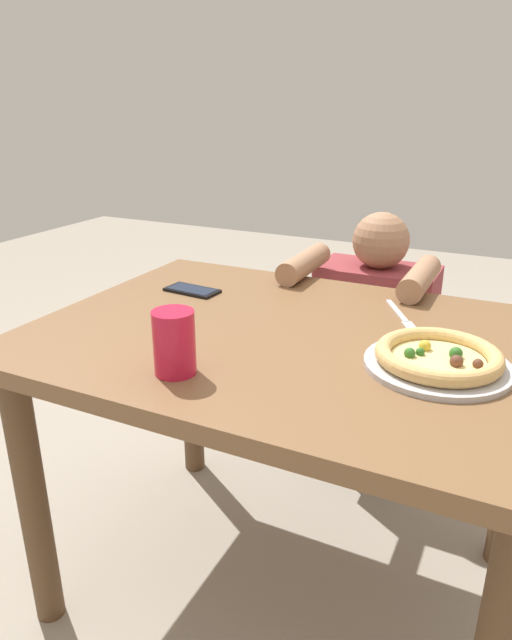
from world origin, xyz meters
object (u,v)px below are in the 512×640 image
object	(u,v)px
pizza_near	(438,359)
cell_phone	(192,290)
fork	(401,315)
drink_cup_colored	(174,343)
diner_seated	(371,358)

from	to	relation	value
pizza_near	cell_phone	bearing A→B (deg)	164.02
fork	cell_phone	size ratio (longest dim) A/B	1.19
pizza_near	drink_cup_colored	world-z (taller)	drink_cup_colored
drink_cup_colored	diner_seated	bearing A→B (deg)	81.08
pizza_near	diner_seated	xyz separation A→B (m)	(-0.31, 0.71, -0.36)
pizza_near	drink_cup_colored	bearing A→B (deg)	-151.72
diner_seated	cell_phone	bearing A→B (deg)	-127.34
fork	pizza_near	bearing A→B (deg)	-63.28
drink_cup_colored	fork	size ratio (longest dim) A/B	0.69
fork	diner_seated	distance (m)	0.59
cell_phone	pizza_near	bearing A→B (deg)	-15.98
pizza_near	fork	distance (m)	0.29
drink_cup_colored	diner_seated	xyz separation A→B (m)	(0.15, 0.96, -0.40)
pizza_near	cell_phone	world-z (taller)	pizza_near
diner_seated	fork	bearing A→B (deg)	-68.87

